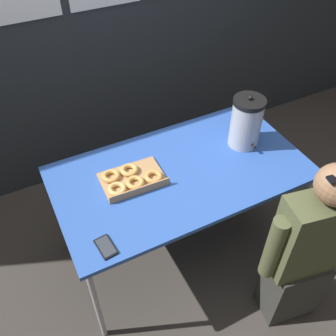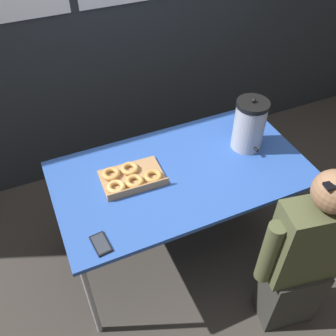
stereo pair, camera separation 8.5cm
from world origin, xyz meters
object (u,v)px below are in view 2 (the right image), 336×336
Objects in this scene: person_seated at (303,260)px; donut_box at (131,178)px; coffee_urn at (249,125)px; cell_phone at (101,244)px.

donut_box is at bearing -37.53° from person_seated.
coffee_urn is 2.54× the size of cell_phone.
donut_box is 1.05m from person_seated.
donut_box is 1.03× the size of coffee_urn.
cell_phone is (-1.07, -0.36, -0.16)m from coffee_urn.
cell_phone is at bearing -126.74° from donut_box.
coffee_urn reaches higher than cell_phone.
person_seated is (-0.09, -0.76, -0.34)m from coffee_urn.
coffee_urn reaches higher than donut_box.
person_seated is at bearing -96.59° from coffee_urn.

